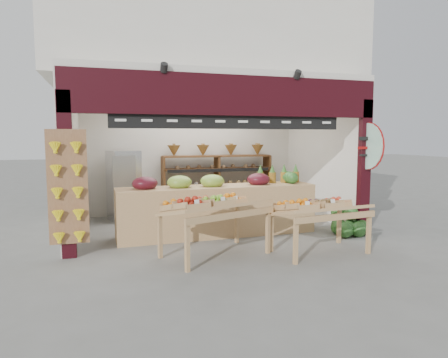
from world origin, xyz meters
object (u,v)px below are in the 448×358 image
(back_shelving, at_px, (217,172))
(mid_counter, at_px, (217,208))
(display_table_left, at_px, (208,206))
(display_table_right, at_px, (316,208))
(watermelon_pile, at_px, (349,224))
(refrigerator, at_px, (124,186))
(cardboard_stack, at_px, (160,218))

(back_shelving, distance_m, mid_counter, 2.34)
(display_table_left, bearing_deg, display_table_right, -10.14)
(display_table_left, bearing_deg, watermelon_pile, 11.23)
(watermelon_pile, bearing_deg, back_shelving, 122.78)
(watermelon_pile, bearing_deg, refrigerator, 146.81)
(refrigerator, bearing_deg, display_table_left, -89.79)
(refrigerator, distance_m, display_table_left, 3.53)
(back_shelving, xyz_separation_m, refrigerator, (-2.30, -0.19, -0.25))
(refrigerator, xyz_separation_m, cardboard_stack, (0.65, -1.33, -0.55))
(display_table_right, xyz_separation_m, watermelon_pile, (1.29, 0.92, -0.56))
(display_table_right, distance_m, watermelon_pile, 1.68)
(watermelon_pile, bearing_deg, mid_counter, 163.74)
(mid_counter, xyz_separation_m, display_table_right, (1.23, -1.66, 0.23))
(watermelon_pile, bearing_deg, display_table_right, -144.38)
(mid_counter, bearing_deg, display_table_left, -111.60)
(back_shelving, height_order, refrigerator, back_shelving)
(mid_counter, distance_m, display_table_right, 2.08)
(refrigerator, relative_size, mid_counter, 0.41)
(refrigerator, bearing_deg, back_shelving, -13.88)
(refrigerator, height_order, mid_counter, refrigerator)
(display_table_left, bearing_deg, mid_counter, 68.40)
(refrigerator, relative_size, watermelon_pile, 2.00)
(refrigerator, bearing_deg, mid_counter, -68.78)
(cardboard_stack, height_order, mid_counter, mid_counter)
(cardboard_stack, bearing_deg, watermelon_pile, -21.72)
(cardboard_stack, xyz_separation_m, display_table_right, (2.25, -2.33, 0.50))
(mid_counter, distance_m, display_table_left, 1.47)
(cardboard_stack, distance_m, display_table_left, 2.15)
(back_shelving, height_order, cardboard_stack, back_shelving)
(refrigerator, xyz_separation_m, watermelon_pile, (4.18, -2.74, -0.60))
(display_table_right, bearing_deg, cardboard_stack, 134.02)
(display_table_left, relative_size, display_table_right, 1.18)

